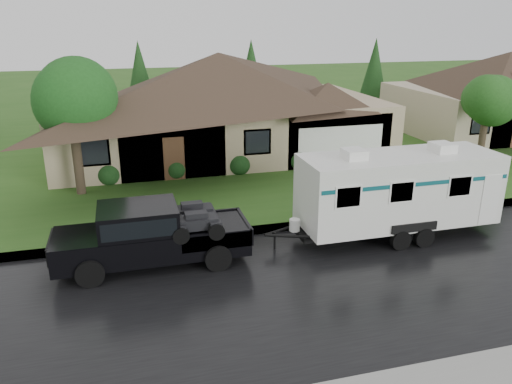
% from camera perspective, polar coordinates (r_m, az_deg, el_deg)
% --- Properties ---
extents(ground, '(140.00, 140.00, 0.00)m').
position_cam_1_polar(ground, '(16.48, -1.26, -7.97)').
color(ground, '#2C561B').
rests_on(ground, ground).
extents(road, '(140.00, 8.00, 0.01)m').
position_cam_1_polar(road, '(14.79, 0.66, -11.38)').
color(road, black).
rests_on(road, ground).
extents(curb, '(140.00, 0.50, 0.15)m').
position_cam_1_polar(curb, '(18.43, -2.97, -4.67)').
color(curb, gray).
rests_on(curb, ground).
extents(lawn, '(140.00, 26.00, 0.15)m').
position_cam_1_polar(lawn, '(30.37, -8.17, 4.81)').
color(lawn, '#2C561B').
rests_on(lawn, ground).
extents(house_main, '(19.44, 10.80, 6.90)m').
position_cam_1_polar(house_main, '(28.94, -3.61, 11.36)').
color(house_main, tan).
rests_on(house_main, lawn).
extents(house_neighbor, '(15.12, 9.72, 6.45)m').
position_cam_1_polar(house_neighbor, '(38.71, 27.16, 10.92)').
color(house_neighbor, '#BDAB8C').
rests_on(house_neighbor, lawn).
extents(tree_left_green, '(3.61, 3.61, 5.97)m').
position_cam_1_polar(tree_left_green, '(22.65, -20.46, 9.81)').
color(tree_left_green, '#382B1E').
rests_on(tree_left_green, lawn).
extents(tree_right_green, '(3.00, 3.00, 4.96)m').
position_cam_1_polar(tree_right_green, '(29.18, 25.03, 9.68)').
color(tree_right_green, '#382B1E').
rests_on(tree_right_green, lawn).
extents(shrub_row, '(13.60, 1.00, 1.00)m').
position_cam_1_polar(shrub_row, '(25.13, -2.00, 3.32)').
color(shrub_row, '#143814').
rests_on(shrub_row, lawn).
extents(pickup_truck, '(6.06, 2.30, 2.02)m').
position_cam_1_polar(pickup_truck, '(16.26, -12.18, -4.60)').
color(pickup_truck, black).
rests_on(pickup_truck, ground).
extents(travel_trailer, '(7.48, 2.63, 3.35)m').
position_cam_1_polar(travel_trailer, '(18.51, 15.93, 0.36)').
color(travel_trailer, silver).
rests_on(travel_trailer, ground).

